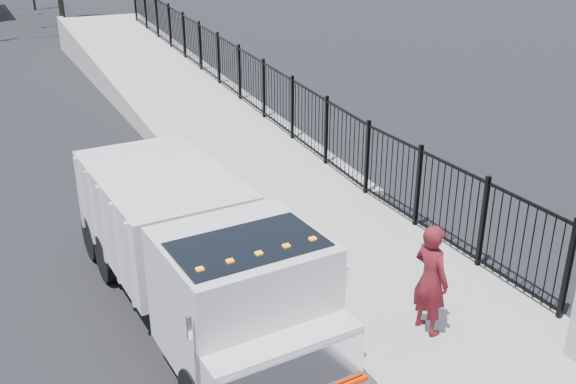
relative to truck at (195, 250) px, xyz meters
name	(u,v)px	position (x,y,z in m)	size (l,w,h in m)	color
ground	(317,316)	(1.84, -0.83, -1.33)	(120.00, 120.00, 0.00)	black
sidewalk	(484,346)	(3.76, -2.83, -1.27)	(3.55, 12.00, 0.12)	#9E998E
curb	(383,381)	(1.84, -2.83, -1.25)	(0.30, 12.00, 0.16)	#ADAAA3
ramp	(168,95)	(3.96, 15.17, -1.33)	(3.95, 24.00, 1.70)	#9E998E
iron_fence	(240,90)	(5.39, 11.17, -0.43)	(0.10, 28.00, 1.80)	black
truck	(195,250)	(0.00, 0.00, 0.00)	(2.63, 7.01, 2.36)	black
worker	(431,279)	(3.16, -2.11, -0.27)	(0.69, 0.45, 1.88)	maroon
debris	(331,265)	(2.80, 0.36, -1.17)	(0.30, 0.30, 0.07)	silver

